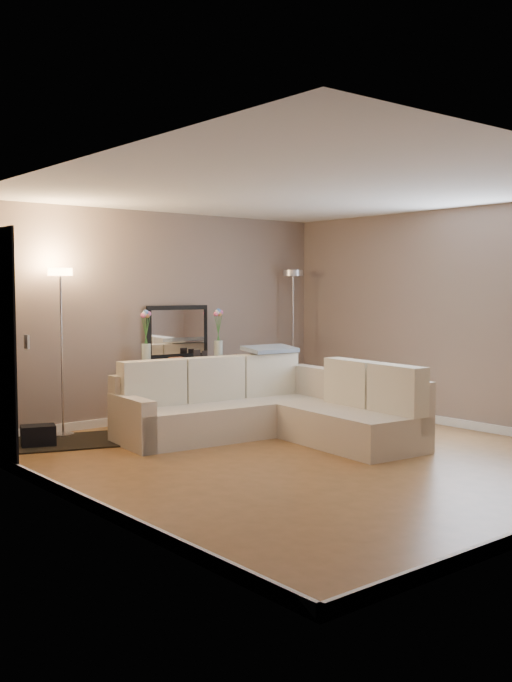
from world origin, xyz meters
TOP-DOWN VIEW (x-y plane):
  - floor at (0.00, 0.00)m, footprint 5.00×5.50m
  - ceiling at (0.00, 0.00)m, footprint 5.00×5.50m
  - wall_back at (0.00, 2.76)m, footprint 5.00×0.02m
  - wall_left at (-2.51, 0.00)m, footprint 0.02×5.50m
  - wall_right at (2.51, 0.00)m, footprint 0.02×5.50m
  - baseboard_back at (0.00, 2.73)m, footprint 5.00×0.03m
  - baseboard_left at (-2.48, 0.00)m, footprint 0.03×5.50m
  - baseboard_right at (2.48, 0.00)m, footprint 0.03×5.50m
  - switch_plate at (-2.48, 0.85)m, footprint 0.02×0.08m
  - sectional_sofa at (0.33, 0.97)m, footprint 2.56×2.61m
  - throw_blanket at (0.82, 1.54)m, footprint 0.65×0.40m
  - console_table at (0.15, 2.51)m, footprint 1.23×0.44m
  - leaning_mirror at (0.24, 2.66)m, footprint 0.85×0.12m
  - table_decor at (0.22, 2.47)m, footprint 0.51×0.13m
  - flower_vase_left at (-0.28, 2.56)m, footprint 0.14×0.12m
  - flower_vase_right at (0.73, 2.45)m, footprint 0.14×0.12m
  - floor_lamp_lit at (-1.40, 2.50)m, footprint 0.33×0.33m
  - floor_lamp_unlit at (2.04, 2.48)m, footprint 0.34×0.34m
  - charcoal_rug at (-1.61, 2.20)m, footprint 1.45×1.26m
  - black_bag at (-1.83, 2.16)m, footprint 0.41×0.34m

SIDE VIEW (x-z plane):
  - floor at x=0.00m, z-range -0.01..0.00m
  - charcoal_rug at x=-1.61m, z-range 0.00..0.02m
  - baseboard_back at x=0.00m, z-range 0.00..0.10m
  - baseboard_left at x=-2.48m, z-range 0.00..0.10m
  - baseboard_right at x=2.48m, z-range 0.00..0.10m
  - black_bag at x=-1.83m, z-range 0.00..0.22m
  - sectional_sofa at x=0.33m, z-range -0.11..0.76m
  - console_table at x=0.15m, z-range 0.05..0.79m
  - table_decor at x=0.22m, z-range 0.74..0.86m
  - throw_blanket at x=0.82m, z-range 0.89..0.97m
  - flower_vase_left at x=-0.28m, z-range 0.72..1.35m
  - flower_vase_right at x=0.73m, z-range 0.72..1.35m
  - leaning_mirror at x=0.24m, z-range 0.77..1.44m
  - switch_plate at x=-2.48m, z-range 1.14..1.26m
  - wall_back at x=0.00m, z-range 0.00..2.60m
  - wall_left at x=-2.51m, z-range 0.00..2.60m
  - wall_right at x=2.51m, z-range 0.00..2.60m
  - floor_lamp_lit at x=-1.40m, z-range 0.39..2.26m
  - floor_lamp_unlit at x=2.04m, z-range 0.39..2.30m
  - ceiling at x=0.00m, z-range 2.60..2.61m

